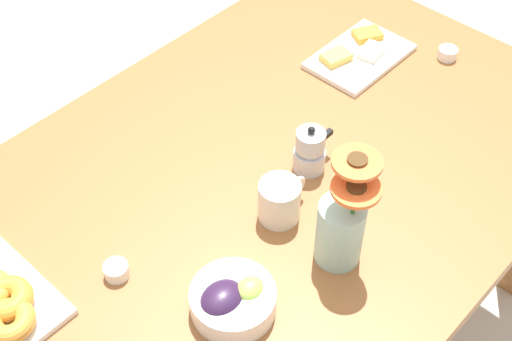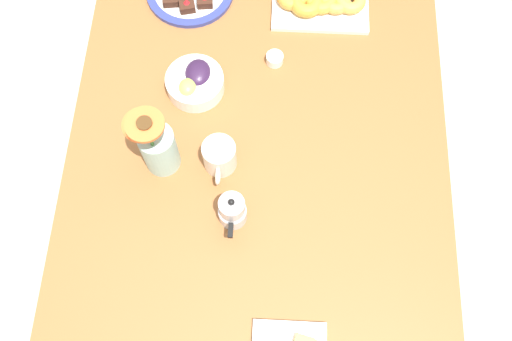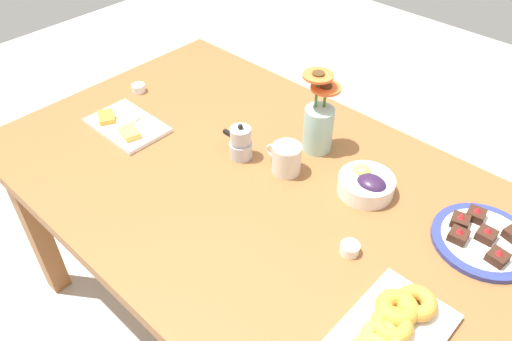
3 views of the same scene
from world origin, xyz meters
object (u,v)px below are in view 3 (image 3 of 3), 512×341
(coffee_mug, at_px, (286,158))
(croissant_platter, at_px, (392,327))
(dessert_plate, at_px, (484,239))
(grape_bowl, at_px, (367,184))
(moka_pot, at_px, (241,143))
(jam_cup_honey, at_px, (350,248))
(flower_vase, at_px, (319,124))
(cheese_platter, at_px, (126,125))
(dining_table, at_px, (256,202))
(jam_cup_berry, at_px, (138,88))

(coffee_mug, distance_m, croissant_platter, 0.57)
(croissant_platter, height_order, dessert_plate, same)
(grape_bowl, distance_m, dessert_plate, 0.33)
(croissant_platter, distance_m, moka_pot, 0.69)
(coffee_mug, distance_m, moka_pot, 0.15)
(jam_cup_honey, relative_size, flower_vase, 0.19)
(dessert_plate, bearing_deg, coffee_mug, 13.46)
(jam_cup_honey, bearing_deg, dessert_plate, -131.21)
(coffee_mug, distance_m, dessert_plate, 0.56)
(cheese_platter, xyz_separation_m, dessert_plate, (-1.07, -0.32, 0.00))
(cheese_platter, relative_size, flower_vase, 1.01)
(coffee_mug, xyz_separation_m, cheese_platter, (0.52, 0.19, -0.04))
(croissant_platter, relative_size, flower_vase, 1.09)
(dining_table, xyz_separation_m, grape_bowl, (-0.26, -0.18, 0.12))
(grape_bowl, bearing_deg, dining_table, 34.82)
(dessert_plate, xyz_separation_m, moka_pot, (0.69, 0.17, 0.04))
(dining_table, bearing_deg, jam_cup_berry, -5.64)
(grape_bowl, distance_m, jam_cup_honey, 0.23)
(cheese_platter, bearing_deg, dining_table, -168.51)
(dining_table, height_order, moka_pot, moka_pot)
(dining_table, height_order, cheese_platter, cheese_platter)
(cheese_platter, xyz_separation_m, jam_cup_berry, (0.15, -0.16, 0.00))
(coffee_mug, bearing_deg, grape_bowl, -159.48)
(dessert_plate, height_order, flower_vase, flower_vase)
(dining_table, xyz_separation_m, croissant_platter, (-0.54, 0.16, 0.11))
(grape_bowl, xyz_separation_m, flower_vase, (0.23, -0.07, 0.06))
(cheese_platter, xyz_separation_m, jam_cup_honey, (-0.84, -0.07, 0.00))
(cheese_platter, relative_size, croissant_platter, 0.93)
(grape_bowl, height_order, jam_cup_honey, grape_bowl)
(coffee_mug, xyz_separation_m, flower_vase, (0.00, -0.15, 0.04))
(jam_cup_berry, relative_size, moka_pot, 0.40)
(jam_cup_honey, bearing_deg, croissant_platter, 147.55)
(croissant_platter, xyz_separation_m, jam_cup_honey, (0.19, -0.12, -0.01))
(croissant_platter, relative_size, moka_pot, 2.35)
(flower_vase, bearing_deg, coffee_mug, 90.73)
(jam_cup_honey, bearing_deg, jam_cup_berry, -5.64)
(dessert_plate, relative_size, moka_pot, 2.18)
(jam_cup_honey, bearing_deg, moka_pot, -10.59)
(croissant_platter, height_order, moka_pot, moka_pot)
(cheese_platter, height_order, dessert_plate, dessert_plate)
(cheese_platter, height_order, jam_cup_berry, cheese_platter)
(jam_cup_honey, height_order, dessert_plate, dessert_plate)
(jam_cup_berry, bearing_deg, jam_cup_honey, 174.36)
(dining_table, xyz_separation_m, moka_pot, (0.11, -0.05, 0.13))
(dining_table, height_order, grape_bowl, grape_bowl)
(dining_table, distance_m, jam_cup_honey, 0.37)
(coffee_mug, bearing_deg, moka_pot, 16.28)
(dining_table, bearing_deg, jam_cup_honey, 174.36)
(croissant_platter, xyz_separation_m, dessert_plate, (-0.03, -0.38, -0.01))
(grape_bowl, xyz_separation_m, dessert_plate, (-0.32, -0.05, -0.02))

